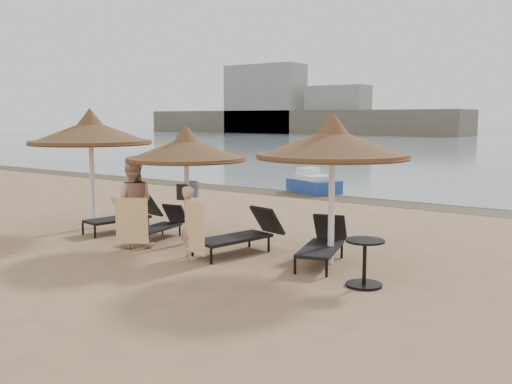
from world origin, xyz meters
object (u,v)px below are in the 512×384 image
person_left (132,196)px  side_table (364,264)px  lounger_far_left (127,215)px  palapa_left (91,133)px  palapa_center (186,149)px  lounger_far_right (323,242)px  person_right (190,217)px  lounger_near_right (244,233)px  palapa_right (333,144)px  lounger_near_left (162,224)px  pedal_boat (313,184)px

person_left → side_table: bearing=140.4°
lounger_far_left → side_table: (7.04, -0.97, -0.02)m
side_table → palapa_left: bearing=175.1°
palapa_center → lounger_far_right: 3.81m
palapa_left → palapa_center: bearing=0.5°
palapa_center → person_right: (0.98, -0.99, -1.30)m
palapa_center → lounger_far_right: bearing=5.7°
palapa_center → lounger_far_right: palapa_center is taller
lounger_near_right → side_table: size_ratio=2.68×
lounger_far_left → side_table: size_ratio=2.56×
lounger_far_left → side_table: bearing=2.4°
palapa_right → lounger_near_right: bearing=-172.9°
palapa_left → lounger_near_left: (2.36, 0.15, -2.16)m
palapa_right → person_left: size_ratio=1.31×
lounger_far_right → side_table: (1.38, -1.06, -0.01)m
lounger_far_left → palapa_center: bearing=4.1°
lounger_near_right → pedal_boat: bearing=123.5°
lounger_far_left → pedal_boat: size_ratio=0.90×
palapa_left → lounger_far_right: palapa_left is taller
palapa_left → palapa_right: (6.82, 0.33, -0.11)m
lounger_far_left → pedal_boat: (0.23, 9.24, -0.05)m
palapa_right → person_right: bearing=-153.3°
lounger_far_right → side_table: lounger_far_right is taller
side_table → person_right: size_ratio=0.47×
person_right → palapa_left: bearing=18.5°
palapa_center → person_right: bearing=-45.5°
lounger_near_right → person_left: bearing=-143.4°
lounger_near_right → person_left: size_ratio=0.95×
palapa_left → pedal_boat: (1.20, 9.52, -2.15)m
palapa_center → lounger_far_left: palapa_center is taller
lounger_near_left → pedal_boat: size_ratio=0.76×
side_table → pedal_boat: pedal_boat is taller
palapa_left → side_table: palapa_left is taller
lounger_near_left → person_right: bearing=-39.9°
palapa_left → lounger_near_right: (4.85, 0.09, -2.07)m
side_table → pedal_boat: 12.28m
pedal_boat → lounger_near_right: bearing=-47.1°
palapa_right → lounger_near_left: bearing=-177.7°
lounger_far_right → person_right: (-2.38, -1.33, 0.48)m
lounger_far_left → lounger_far_right: (5.66, 0.09, -0.00)m
person_left → lounger_far_right: bearing=155.6°
lounger_far_left → person_left: bearing=-28.0°
person_right → pedal_boat: person_right is taller
palapa_right → lounger_near_right: size_ratio=1.38×
palapa_left → lounger_near_left: size_ratio=1.79×
palapa_left → palapa_center: (3.28, 0.03, -0.32)m
lounger_near_right → person_right: size_ratio=1.25×
person_left → pedal_boat: (-1.34, 10.48, -0.80)m
palapa_left → side_table: size_ratio=3.87×
lounger_far_left → palapa_right: bearing=10.7°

